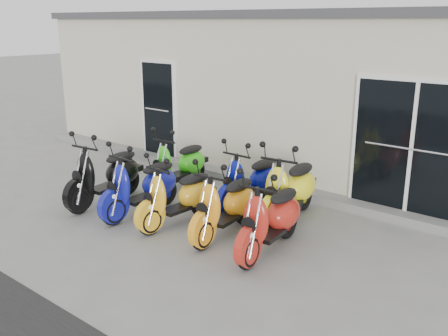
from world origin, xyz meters
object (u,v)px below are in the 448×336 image
(scooter_front_orange_b, at_px, (226,196))
(scooter_back_blue, at_px, (251,173))
(scooter_front_blue, at_px, (141,177))
(scooter_front_red, at_px, (271,209))
(scooter_back_green, at_px, (178,157))
(scooter_front_orange_a, at_px, (177,188))
(scooter_front_black, at_px, (105,166))
(scooter_back_yellow, at_px, (290,180))

(scooter_front_orange_b, bearing_deg, scooter_back_blue, 103.04)
(scooter_front_blue, xyz_separation_m, scooter_back_blue, (1.26, 1.36, -0.01))
(scooter_front_blue, bearing_deg, scooter_back_blue, 47.00)
(scooter_front_orange_b, distance_m, scooter_front_red, 0.84)
(scooter_front_blue, distance_m, scooter_back_green, 1.47)
(scooter_front_blue, xyz_separation_m, scooter_front_orange_a, (0.77, 0.06, -0.04))
(scooter_front_blue, relative_size, scooter_back_blue, 1.01)
(scooter_front_black, bearing_deg, scooter_front_blue, -4.00)
(scooter_front_black, xyz_separation_m, scooter_front_blue, (0.91, 0.04, -0.03))
(scooter_front_orange_a, height_order, scooter_front_orange_b, scooter_front_orange_b)
(scooter_back_blue, distance_m, scooter_back_yellow, 0.83)
(scooter_front_red, distance_m, scooter_back_yellow, 1.20)
(scooter_front_orange_b, bearing_deg, scooter_back_yellow, 62.52)
(scooter_front_orange_a, relative_size, scooter_front_orange_b, 0.96)
(scooter_front_black, xyz_separation_m, scooter_back_green, (0.42, 1.42, -0.06))
(scooter_front_orange_b, distance_m, scooter_back_green, 2.44)
(scooter_front_black, relative_size, scooter_front_orange_a, 1.12)
(scooter_front_black, height_order, scooter_back_yellow, scooter_back_yellow)
(scooter_front_blue, relative_size, scooter_front_orange_a, 1.07)
(scooter_front_orange_a, xyz_separation_m, scooter_front_orange_b, (0.87, 0.14, 0.02))
(scooter_front_red, relative_size, scooter_back_green, 1.04)
(scooter_front_orange_a, relative_size, scooter_back_blue, 0.95)
(scooter_front_orange_a, distance_m, scooter_front_orange_b, 0.89)
(scooter_front_black, bearing_deg, scooter_back_green, 67.06)
(scooter_front_orange_a, xyz_separation_m, scooter_back_green, (-1.26, 1.33, 0.02))
(scooter_front_orange_b, height_order, scooter_front_red, scooter_front_red)
(scooter_front_blue, distance_m, scooter_back_blue, 1.86)
(scooter_back_green, distance_m, scooter_back_yellow, 2.58)
(scooter_front_orange_b, relative_size, scooter_back_blue, 0.98)
(scooter_front_orange_a, bearing_deg, scooter_back_yellow, 47.04)
(scooter_front_red, relative_size, scooter_back_blue, 1.01)
(scooter_front_red, bearing_deg, scooter_front_black, 177.46)
(scooter_front_red, xyz_separation_m, scooter_back_yellow, (-0.39, 1.13, 0.05))
(scooter_front_black, height_order, scooter_back_green, scooter_front_black)
(scooter_front_orange_b, bearing_deg, scooter_front_black, -179.88)
(scooter_front_orange_b, relative_size, scooter_back_yellow, 0.91)
(scooter_front_red, bearing_deg, scooter_front_orange_a, 177.40)
(scooter_front_red, bearing_deg, scooter_front_blue, 177.79)
(scooter_front_blue, height_order, scooter_front_orange_a, scooter_front_blue)
(scooter_front_blue, bearing_deg, scooter_front_black, -177.68)
(scooter_front_black, height_order, scooter_front_orange_b, scooter_front_black)
(scooter_front_black, distance_m, scooter_front_blue, 0.91)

